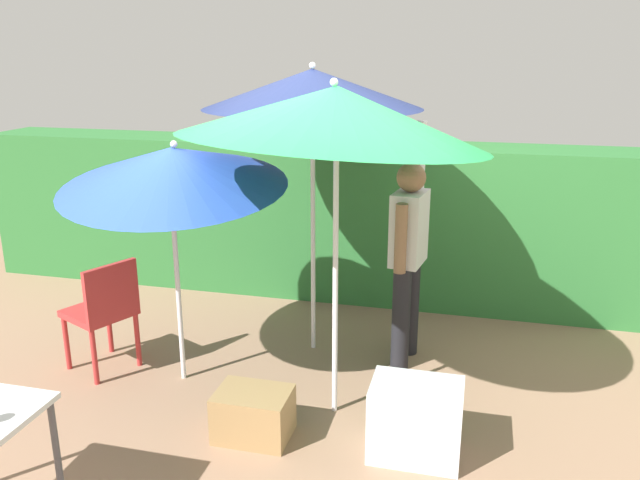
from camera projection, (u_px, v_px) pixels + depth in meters
name	position (u px, v px, depth m)	size (l,w,h in m)	color
ground_plane	(310.00, 399.00, 4.58)	(24.00, 24.00, 0.00)	#937056
hedge_row	(365.00, 221.00, 6.33)	(8.00, 0.70, 1.54)	#2D7033
umbrella_rainbow	(313.00, 89.00, 4.76)	(1.66, 1.66, 2.31)	silver
umbrella_orange	(335.00, 114.00, 3.86)	(1.94, 1.93, 2.31)	silver
umbrella_yellow	(172.00, 167.00, 4.41)	(1.60, 1.61, 1.89)	silver
person_vendor	(408.00, 249.00, 4.89)	(0.27, 0.56, 1.88)	black
chair_plastic	(104.00, 309.00, 4.85)	(0.58, 0.58, 0.89)	#B72D2D
cooler_box	(416.00, 420.00, 3.89)	(0.55, 0.38, 0.47)	silver
crate_cardboard	(253.00, 414.00, 4.10)	(0.47, 0.35, 0.32)	#9E7A4C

